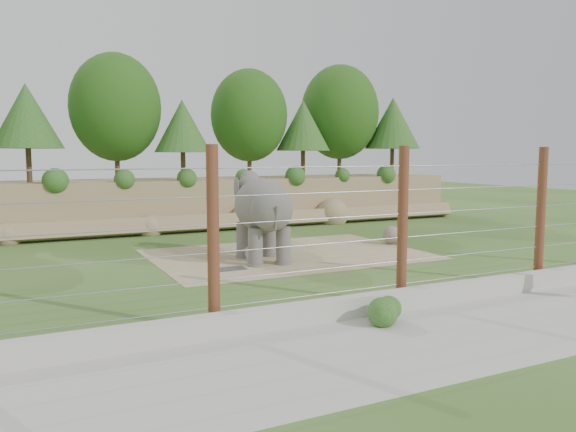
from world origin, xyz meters
name	(u,v)px	position (x,y,z in m)	size (l,w,h in m)	color
ground	(315,271)	(0.00, 0.00, 0.00)	(90.00, 90.00, 0.00)	#335C22
back_embankment	(208,151)	(0.59, 12.68, 3.97)	(30.00, 5.52, 8.77)	#9C805A
dirt_patch	(288,254)	(0.50, 3.00, 0.01)	(10.00, 7.00, 0.02)	tan
drain_grate	(230,269)	(-2.45, 1.36, 0.04)	(1.00, 0.60, 0.03)	#262628
elephant	(263,218)	(-0.88, 2.25, 1.54)	(1.63, 3.81, 3.08)	#55504C
stone_ball	(392,235)	(5.50, 3.24, 0.40)	(0.77, 0.77, 0.77)	gray
retaining_wall	(414,298)	(0.00, -5.00, 0.25)	(26.00, 0.35, 0.50)	beige
walkway	(473,330)	(0.00, -7.00, 0.01)	(26.00, 4.00, 0.01)	beige
barrier_fence	(403,226)	(0.00, -4.50, 2.00)	(20.26, 0.26, 4.00)	#5C2E1E
walkway_shrub	(384,309)	(-1.49, -5.80, 0.36)	(0.69, 0.69, 0.69)	#1F581A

